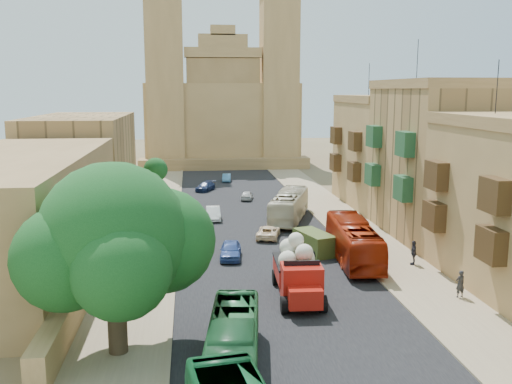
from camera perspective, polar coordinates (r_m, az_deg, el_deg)
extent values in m
plane|color=brown|center=(27.14, 6.77, -18.23)|extent=(260.00, 260.00, 0.00)
cube|color=black|center=(55.03, -0.49, -3.37)|extent=(14.00, 140.00, 0.01)
cube|color=#937F60|center=(56.82, 9.09, -3.06)|extent=(5.00, 140.00, 0.01)
cube|color=#937F60|center=(54.85, -10.42, -3.58)|extent=(5.00, 140.00, 0.01)
cube|color=#937F60|center=(56.18, 6.64, -3.09)|extent=(0.25, 140.00, 0.12)
cube|color=#937F60|center=(54.72, -7.81, -3.48)|extent=(0.25, 140.00, 0.12)
cylinder|color=black|center=(42.43, 22.97, 9.67)|extent=(0.06, 0.06, 3.60)
cube|color=#422C16|center=(35.99, 22.43, -4.92)|extent=(0.90, 2.20, 2.00)
cube|color=#422C16|center=(42.80, 17.37, -2.29)|extent=(0.90, 2.20, 2.00)
cube|color=#422C16|center=(35.38, 22.75, -0.31)|extent=(0.90, 2.20, 2.00)
cube|color=#422C16|center=(42.29, 17.58, 1.60)|extent=(0.90, 2.20, 2.00)
cube|color=#A77F4C|center=(53.27, 17.51, 2.81)|extent=(8.00, 14.00, 13.00)
cube|color=olive|center=(52.89, 17.91, 10.25)|extent=(8.20, 14.00, 0.80)
cylinder|color=black|center=(55.13, 15.84, 12.62)|extent=(0.06, 0.06, 3.60)
cube|color=#20502E|center=(48.20, 14.47, 0.36)|extent=(0.90, 2.20, 2.00)
cube|color=#20502E|center=(55.49, 11.58, 1.73)|extent=(0.90, 2.20, 2.00)
cube|color=#20502E|center=(47.73, 14.67, 4.67)|extent=(0.90, 2.20, 2.00)
cube|color=#20502E|center=(55.08, 11.71, 5.48)|extent=(0.90, 2.20, 2.00)
cube|color=#9D7747|center=(66.28, 12.55, 3.75)|extent=(8.00, 14.00, 11.50)
cube|color=olive|center=(65.90, 12.76, 9.07)|extent=(8.20, 14.00, 0.80)
cylinder|color=black|center=(68.24, 11.23, 11.00)|extent=(0.06, 0.06, 3.60)
cube|color=#422C16|center=(61.38, 9.77, 2.05)|extent=(0.90, 2.20, 2.00)
cube|color=#422C16|center=(68.87, 7.93, 2.97)|extent=(0.90, 2.20, 2.00)
cube|color=#422C16|center=(61.02, 9.86, 5.04)|extent=(0.90, 2.20, 2.00)
cube|color=#422C16|center=(68.55, 8.00, 5.64)|extent=(0.90, 2.20, 2.00)
cube|color=#9D7747|center=(45.31, -15.05, -5.52)|extent=(1.00, 40.00, 1.80)
cube|color=olive|center=(43.82, -22.76, -2.06)|extent=(10.00, 28.00, 8.40)
cube|color=#A77F4C|center=(68.74, -16.93, 3.14)|extent=(10.00, 22.00, 10.00)
cube|color=#9D7747|center=(104.51, -3.55, 6.92)|extent=(26.00, 20.00, 14.00)
cube|color=olive|center=(94.62, -3.16, 2.87)|extent=(28.00, 4.00, 1.80)
cube|color=olive|center=(95.60, -3.28, 8.42)|extent=(12.00, 2.00, 16.00)
cube|color=#9D7747|center=(95.75, -3.33, 13.75)|extent=(12.60, 2.40, 1.60)
cube|color=#9D7747|center=(95.87, -3.34, 14.76)|extent=(8.00, 2.00, 2.40)
cube|color=#9D7747|center=(96.03, -3.35, 15.83)|extent=(4.00, 2.00, 1.60)
cube|color=#9D7747|center=(96.77, -9.08, 11.00)|extent=(6.00, 6.00, 29.00)
cube|color=#9D7747|center=(97.90, 2.31, 11.10)|extent=(6.00, 6.00, 29.00)
cylinder|color=#3A2C1D|center=(29.58, -13.72, -12.09)|extent=(0.96, 0.96, 3.63)
sphere|color=#103B16|center=(28.30, -14.07, -4.36)|extent=(7.27, 7.27, 7.27)
sphere|color=#103B16|center=(29.35, -9.28, -4.82)|extent=(5.36, 5.36, 5.36)
sphere|color=#103B16|center=(28.04, -18.52, -6.34)|extent=(4.97, 4.97, 4.97)
sphere|color=#103B16|center=(26.30, -13.36, -7.61)|extent=(4.59, 4.59, 4.59)
sphere|color=#103B16|center=(30.31, -15.61, -1.99)|extent=(4.21, 4.21, 4.21)
cylinder|color=#3A2C1D|center=(37.38, -12.97, -8.69)|extent=(0.44, 0.44, 1.92)
sphere|color=#103B16|center=(36.81, -13.09, -5.83)|extent=(2.80, 2.80, 2.80)
cylinder|color=#3A2C1D|center=(48.82, -11.49, -4.06)|extent=(0.44, 0.44, 2.11)
sphere|color=#103B16|center=(48.35, -11.57, -1.61)|extent=(3.07, 3.07, 3.07)
cylinder|color=#3A2C1D|center=(60.51, -10.57, -1.32)|extent=(0.44, 0.44, 2.03)
sphere|color=#103B16|center=(60.14, -10.64, 0.60)|extent=(2.95, 2.95, 2.95)
cylinder|color=#3A2C1D|center=(72.29, -9.96, 0.58)|extent=(0.44, 0.44, 2.06)
sphere|color=#103B16|center=(71.97, -10.01, 2.21)|extent=(3.00, 3.00, 3.00)
cube|color=#B0170D|center=(37.19, 3.96, -7.79)|extent=(2.71, 4.24, 1.03)
cube|color=black|center=(37.02, 3.97, -6.94)|extent=(2.77, 4.30, 0.14)
cube|color=#B0170D|center=(34.68, 4.56, -8.94)|extent=(2.49, 2.06, 2.06)
cube|color=#B0170D|center=(33.56, 4.90, -10.44)|extent=(2.01, 1.47, 1.14)
cube|color=black|center=(34.43, 4.58, -7.68)|extent=(2.18, 0.22, 1.03)
cylinder|color=black|center=(33.93, 2.85, -11.21)|extent=(0.45, 1.05, 1.03)
cylinder|color=black|center=(34.27, 6.73, -11.06)|extent=(0.45, 1.05, 1.03)
cylinder|color=black|center=(38.64, 1.96, -8.50)|extent=(0.45, 1.05, 1.03)
cylinder|color=black|center=(38.93, 5.35, -8.40)|extent=(0.45, 1.05, 1.03)
sphere|color=beige|center=(36.21, 3.22, -6.85)|extent=(1.26, 1.26, 1.26)
sphere|color=beige|center=(36.69, 4.94, -6.65)|extent=(1.26, 1.26, 1.26)
sphere|color=beige|center=(37.59, 3.83, -6.22)|extent=(1.26, 1.26, 1.26)
sphere|color=beige|center=(36.81, 3.26, -5.55)|extent=(1.14, 1.14, 1.14)
sphere|color=beige|center=(35.85, 4.85, -6.10)|extent=(1.14, 1.14, 1.14)
sphere|color=beige|center=(36.51, 4.02, -4.85)|extent=(1.03, 1.03, 1.03)
cube|color=#485821|center=(45.96, 5.85, -5.06)|extent=(2.93, 4.46, 1.70)
cylinder|color=black|center=(44.51, 5.85, -6.25)|extent=(0.46, 0.73, 0.68)
cylinder|color=black|center=(45.31, 7.63, -5.99)|extent=(0.46, 0.73, 0.68)
cylinder|color=black|center=(46.92, 4.11, -5.36)|extent=(0.46, 0.73, 0.68)
cylinder|color=black|center=(47.68, 5.82, -5.14)|extent=(0.46, 0.73, 0.68)
imported|color=#215E32|center=(26.85, -2.32, -15.28)|extent=(3.46, 9.83, 2.68)
imported|color=#98210A|center=(44.18, 9.71, -4.86)|extent=(3.55, 11.21, 3.07)
imported|color=beige|center=(56.90, 3.33, -1.41)|extent=(5.81, 10.83, 2.95)
imported|color=#36529C|center=(44.39, -2.56, -5.81)|extent=(1.99, 4.07, 1.34)
imported|color=white|center=(57.57, -4.30, -2.14)|extent=(1.37, 3.91, 1.29)
imported|color=#FFDFB7|center=(50.35, 1.25, -4.01)|extent=(2.75, 4.29, 1.10)
imported|color=#16244A|center=(74.07, -5.09, 0.55)|extent=(3.05, 4.18, 1.13)
imported|color=silver|center=(67.79, -0.91, -0.33)|extent=(1.91, 3.35, 1.07)
imported|color=#4C8AB8|center=(81.42, -2.97, 1.43)|extent=(1.45, 3.36, 1.07)
imported|color=#28282A|center=(38.43, 19.74, -8.65)|extent=(0.72, 0.55, 1.76)
imported|color=#2F2F38|center=(44.29, 15.48, -5.88)|extent=(0.78, 1.17, 1.85)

